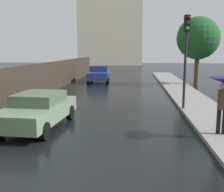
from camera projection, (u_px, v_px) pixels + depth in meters
The scene contains 7 objects.
ground at pixel (54, 187), 5.93m from camera, with size 120.00×120.00×0.00m, color black.
car_green_near_kerb at pixel (38, 110), 10.44m from camera, with size 2.12×4.34×1.33m.
car_blue_mid_road at pixel (99, 74), 25.58m from camera, with size 2.11×4.48×1.52m.
pedestrian_with_umbrella_near at pixel (224, 89), 8.98m from camera, with size 1.09×1.09×1.93m.
traffic_light at pixel (186, 45), 12.80m from camera, with size 0.26×0.39×4.44m.
street_tree_near at pixel (198, 38), 22.53m from camera, with size 3.54×3.54×5.73m.
distant_tower at pixel (109, 13), 54.34m from camera, with size 13.52×8.61×20.85m.
Camera 1 is at (1.73, -5.39, 2.94)m, focal length 43.50 mm.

